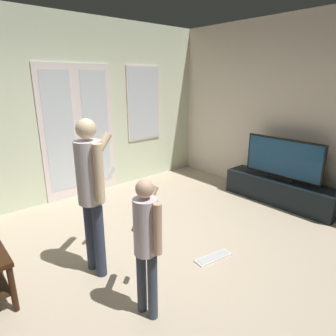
# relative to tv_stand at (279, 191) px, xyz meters

# --- Properties ---
(ground_plane) EXTENTS (6.40, 4.80, 0.02)m
(ground_plane) POSITION_rel_tv_stand_xyz_m (-2.84, 0.05, -0.21)
(ground_plane) COLOR #C8B498
(wall_back_with_doors) EXTENTS (6.40, 0.09, 2.86)m
(wall_back_with_doors) POSITION_rel_tv_stand_xyz_m (-2.75, 2.41, 1.20)
(wall_back_with_doors) COLOR silver
(wall_back_with_doors) RESTS_ON ground_plane
(wall_right_plain) EXTENTS (0.06, 4.80, 2.83)m
(wall_right_plain) POSITION_rel_tv_stand_xyz_m (0.33, 0.05, 1.22)
(wall_right_plain) COLOR silver
(wall_right_plain) RESTS_ON ground_plane
(tv_stand) EXTENTS (0.44, 1.74, 0.39)m
(tv_stand) POSITION_rel_tv_stand_xyz_m (0.00, 0.00, 0.00)
(tv_stand) COLOR black
(tv_stand) RESTS_ON ground_plane
(flat_screen_tv) EXTENTS (0.08, 1.23, 0.64)m
(flat_screen_tv) POSITION_rel_tv_stand_xyz_m (-0.00, 0.00, 0.52)
(flat_screen_tv) COLOR black
(flat_screen_tv) RESTS_ON tv_stand
(person_adult) EXTENTS (0.50, 0.44, 1.56)m
(person_adult) POSITION_rel_tv_stand_xyz_m (-3.02, 0.32, 0.74)
(person_adult) COLOR #323950
(person_adult) RESTS_ON ground_plane
(person_child) EXTENTS (0.38, 0.36, 1.20)m
(person_child) POSITION_rel_tv_stand_xyz_m (-2.97, -0.47, 0.52)
(person_child) COLOR #394253
(person_child) RESTS_ON ground_plane
(loose_keyboard) EXTENTS (0.45, 0.19, 0.02)m
(loose_keyboard) POSITION_rel_tv_stand_xyz_m (-1.96, -0.32, -0.18)
(loose_keyboard) COLOR white
(loose_keyboard) RESTS_ON ground_plane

